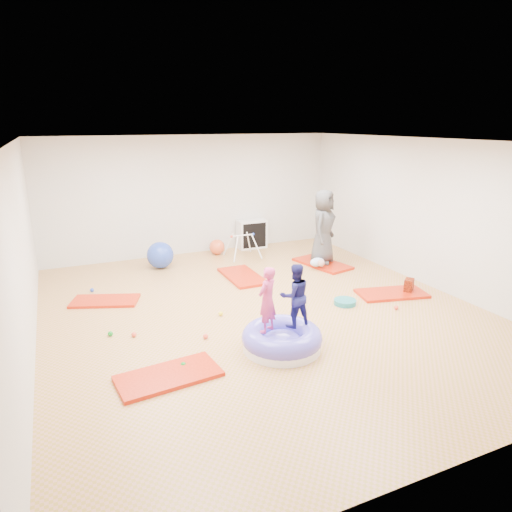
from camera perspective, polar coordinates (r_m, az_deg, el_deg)
name	(u,v)px	position (r m, az deg, el deg)	size (l,w,h in m)	color
room	(264,231)	(7.33, 0.96, 3.14)	(7.01, 8.01, 2.81)	tan
gym_mat_front_left	(169,376)	(6.01, -10.86, -14.51)	(1.27, 0.64, 0.05)	red
gym_mat_mid_left	(105,301)	(8.58, -18.34, -5.35)	(1.15, 0.57, 0.05)	red
gym_mat_center_back	(243,276)	(9.40, -1.70, -2.55)	(1.30, 0.65, 0.05)	red
gym_mat_right	(392,294)	(8.84, 16.60, -4.52)	(1.25, 0.63, 0.05)	red
gym_mat_rear_right	(322,264)	(10.33, 8.28, -0.95)	(1.32, 0.66, 0.06)	red
inflatable_cushion	(282,339)	(6.54, 3.25, -10.38)	(1.14, 1.14, 0.36)	white
child_pink	(267,296)	(6.24, 1.41, -5.07)	(0.34, 0.22, 0.94)	#CE3879
child_navy	(295,292)	(6.42, 4.89, -4.54)	(0.45, 0.35, 0.93)	navy
adult_caregiver	(323,227)	(10.14, 8.41, 3.65)	(0.80, 0.52, 1.63)	#404042
infant	(318,262)	(9.97, 7.77, -0.79)	(0.34, 0.34, 0.20)	#B4CEF8
ball_pit_balls	(216,321)	(7.35, -5.04, -8.12)	(4.75, 3.76, 0.08)	#11821E
exercise_ball_blue	(160,255)	(10.15, -11.89, 0.11)	(0.58, 0.58, 0.58)	#243FAD
exercise_ball_orange	(217,247)	(11.03, -4.89, 1.14)	(0.37, 0.37, 0.37)	#E3582E
infant_play_gym	(243,242)	(10.65, -1.70, 1.71)	(0.73, 0.70, 0.56)	silver
cube_shelf	(252,234)	(11.51, -0.51, 2.75)	(0.72, 0.35, 0.72)	silver
balance_disc	(345,302)	(8.20, 11.07, -5.66)	(0.39, 0.39, 0.09)	#1C737A
backpack	(409,286)	(8.98, 18.56, -3.60)	(0.24, 0.15, 0.28)	#B22806
yellow_toy	(264,331)	(7.05, 1.03, -9.37)	(0.21, 0.21, 0.03)	yellow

